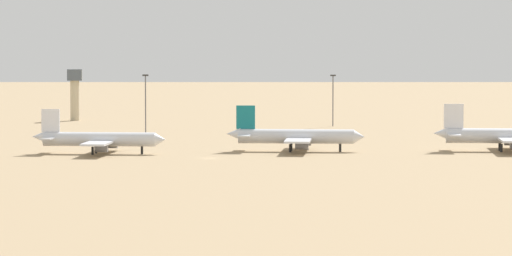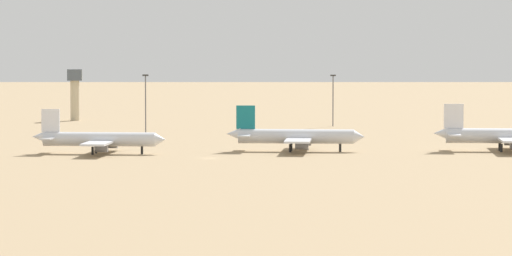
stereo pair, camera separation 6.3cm
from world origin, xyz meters
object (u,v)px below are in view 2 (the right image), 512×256
(light_pole_west, at_px, (333,97))
(light_pole_mid, at_px, (146,101))
(control_tower, at_px, (75,90))
(parked_jet_white_3, at_px, (98,139))
(parked_jet_white_5, at_px, (505,136))
(parked_jet_teal_4, at_px, (295,137))

(light_pole_west, bearing_deg, light_pole_mid, -145.50)
(control_tower, xyz_separation_m, light_pole_west, (86.96, -42.73, -1.22))
(parked_jet_white_3, distance_m, control_tower, 155.69)
(control_tower, bearing_deg, parked_jet_white_3, -85.79)
(control_tower, distance_m, light_pole_mid, 89.22)
(parked_jet_white_5, distance_m, light_pole_west, 116.98)
(parked_jet_white_3, bearing_deg, control_tower, 104.19)
(parked_jet_white_3, height_order, light_pole_west, light_pole_west)
(parked_jet_white_5, bearing_deg, parked_jet_teal_4, -175.94)
(control_tower, bearing_deg, light_pole_west, -26.17)
(control_tower, bearing_deg, parked_jet_teal_4, -67.81)
(parked_jet_white_3, distance_m, parked_jet_teal_4, 50.48)
(light_pole_mid, bearing_deg, parked_jet_white_5, -37.44)
(control_tower, height_order, light_pole_mid, light_pole_mid)
(control_tower, distance_m, light_pole_west, 96.90)
(parked_jet_white_5, bearing_deg, light_pole_west, 113.17)
(control_tower, bearing_deg, light_pole_mid, -74.27)
(parked_jet_teal_4, xyz_separation_m, control_tower, (-61.75, 151.38, 7.19))
(parked_jet_white_5, distance_m, light_pole_mid, 115.48)
(parked_jet_white_3, bearing_deg, parked_jet_teal_4, 14.21)
(light_pole_west, relative_size, light_pole_mid, 0.93)
(parked_jet_white_3, xyz_separation_m, parked_jet_teal_4, (50.34, 3.72, 0.17))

